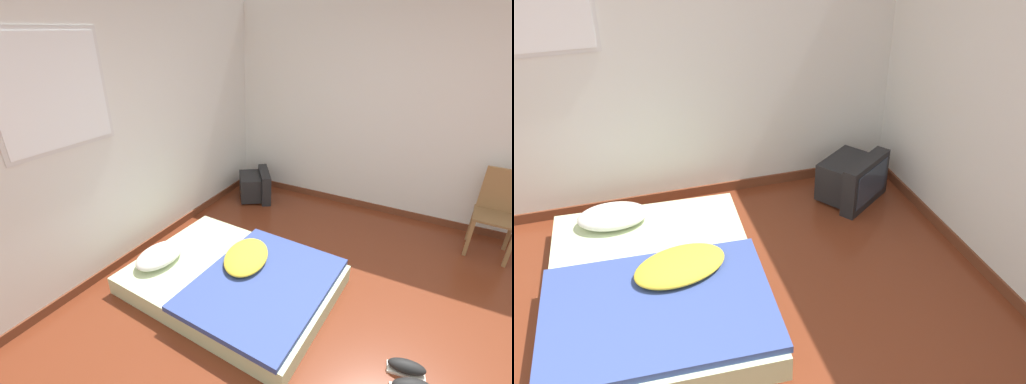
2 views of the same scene
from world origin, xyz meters
The scene contains 7 objects.
ground_plane centered at (0.00, 0.00, 0.00)m, with size 20.00×20.00×0.00m, color maroon.
wall_back centered at (0.00, 2.47, 1.29)m, with size 7.37×0.08×2.60m.
wall_right centered at (2.52, 0.00, 1.29)m, with size 0.08×7.27×2.60m.
mattress_bed centered at (0.21, 1.20, 0.12)m, with size 1.49×1.91×0.32m.
crt_tv centered at (2.00, 1.97, 0.20)m, with size 0.67×0.64×0.42m.
wooden_chair centered at (2.17, -0.92, 0.54)m, with size 0.44×0.44×0.93m.
sneaker_pair centered at (-0.01, -0.40, 0.05)m, with size 0.32×0.33×0.10m.
Camera 1 is at (-1.93, -0.25, 2.26)m, focal length 24.00 mm.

